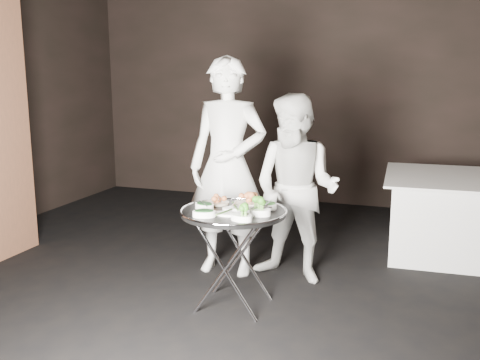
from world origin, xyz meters
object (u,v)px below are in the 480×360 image
(waiter_right, at_px, (296,189))
(dining_table, at_px, (455,215))
(waiter_left, at_px, (228,167))
(serving_tray, at_px, (233,212))
(tray_stand, at_px, (233,255))

(waiter_right, height_order, dining_table, waiter_right)
(waiter_left, xyz_separation_m, waiter_right, (0.61, -0.01, -0.15))
(serving_tray, height_order, waiter_left, waiter_left)
(serving_tray, distance_m, waiter_left, 0.78)
(waiter_right, bearing_deg, tray_stand, -103.07)
(tray_stand, height_order, dining_table, dining_table)
(tray_stand, relative_size, serving_tray, 0.93)
(tray_stand, xyz_separation_m, serving_tray, (0.00, 0.00, 0.33))
(tray_stand, bearing_deg, waiter_right, 65.61)
(tray_stand, height_order, serving_tray, serving_tray)
(waiter_right, distance_m, dining_table, 1.81)
(tray_stand, relative_size, dining_table, 0.54)
(serving_tray, xyz_separation_m, waiter_left, (-0.30, 0.69, 0.20))
(tray_stand, relative_size, waiter_left, 0.39)
(waiter_left, height_order, waiter_right, waiter_left)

